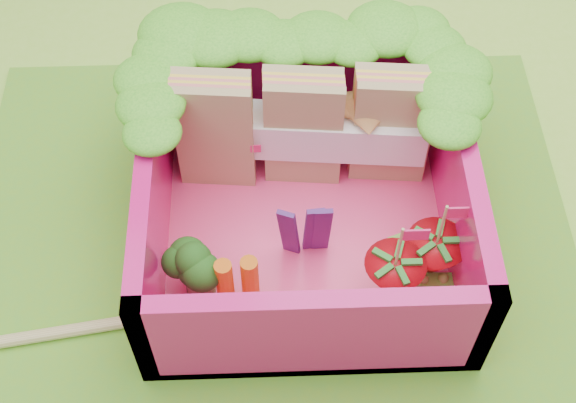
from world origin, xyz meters
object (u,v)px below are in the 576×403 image
at_px(sandwich_stack, 304,128).
at_px(strawberry_left, 393,279).
at_px(broccoli, 197,266).
at_px(bento_box, 306,197).
at_px(strawberry_right, 433,257).
at_px(chopsticks, 45,335).

xyz_separation_m(sandwich_stack, strawberry_left, (0.32, -0.65, -0.16)).
bearing_deg(broccoli, bento_box, 33.04).
bearing_deg(sandwich_stack, strawberry_left, -63.91).
bearing_deg(sandwich_stack, strawberry_right, -48.70).
relative_size(strawberry_right, chopsticks, 0.21).
bearing_deg(broccoli, strawberry_right, 2.58).
bearing_deg(chopsticks, bento_box, 23.28).
bearing_deg(broccoli, strawberry_left, -3.85).
bearing_deg(bento_box, sandwich_stack, 88.92).
distance_m(sandwich_stack, strawberry_right, 0.76).
relative_size(strawberry_left, chopsticks, 0.21).
bearing_deg(strawberry_left, strawberry_right, 28.43).
xyz_separation_m(broccoli, chopsticks, (-0.62, -0.17, -0.21)).
distance_m(strawberry_left, chopsticks, 1.39).
bearing_deg(strawberry_left, broccoli, 176.15).
bearing_deg(strawberry_right, sandwich_stack, 131.30).
bearing_deg(bento_box, strawberry_right, -25.78).
height_order(bento_box, strawberry_left, bento_box).
bearing_deg(bento_box, strawberry_left, -45.68).
relative_size(bento_box, chopsticks, 0.56).
height_order(sandwich_stack, broccoli, sandwich_stack).
bearing_deg(strawberry_right, bento_box, 154.22).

